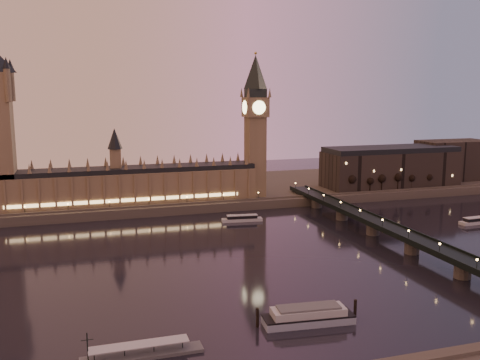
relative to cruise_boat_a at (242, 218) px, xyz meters
The scene contains 16 objects.
ground 77.51m from the cruise_boat_a, 111.64° to the right, with size 700.00×700.00×0.00m, color black.
far_embankment 92.99m from the cruise_boat_a, 89.12° to the left, with size 560.00×130.00×6.00m, color #423D35.
palace_of_westminster 86.68m from the cruise_boat_a, 144.52° to the left, with size 180.00×26.62×52.00m.
big_ben 83.07m from the cruise_boat_a, 62.57° to the left, with size 17.68×17.68×104.00m.
westminster_bridge 95.78m from the cruise_boat_a, 48.81° to the right, with size 13.20×260.00×15.30m.
city_block 177.65m from the cruise_boat_a, 19.50° to the left, with size 155.00×45.00×34.00m.
bare_tree_0 107.05m from the cruise_boat_a, 20.37° to the left, with size 5.93×5.93×12.06m.
bare_tree_1 119.66m from the cruise_boat_a, 18.11° to the left, with size 5.93×5.93×12.06m.
bare_tree_2 132.44m from the cruise_boat_a, 16.29° to the left, with size 5.93×5.93×12.06m.
bare_tree_3 145.34m from the cruise_boat_a, 14.80° to the left, with size 5.93×5.93×12.06m.
bare_tree_4 158.34m from the cruise_boat_a, 13.55° to the left, with size 5.93×5.93×12.06m.
bare_tree_5 171.40m from the cruise_boat_a, 12.49° to the left, with size 5.93×5.93×12.06m.
cruise_boat_a is the anchor object (origin of this frame).
cruise_boat_b 148.17m from the cruise_boat_a, 19.69° to the right, with size 23.71×7.03×4.33m.
moored_barge 153.68m from the cruise_boat_a, 98.43° to the right, with size 38.26×12.29×7.04m.
pontoon_pier 179.17m from the cruise_boat_a, 117.66° to the right, with size 38.72×6.45×10.33m.
Camera 1 is at (-71.44, -246.60, 83.80)m, focal length 40.00 mm.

